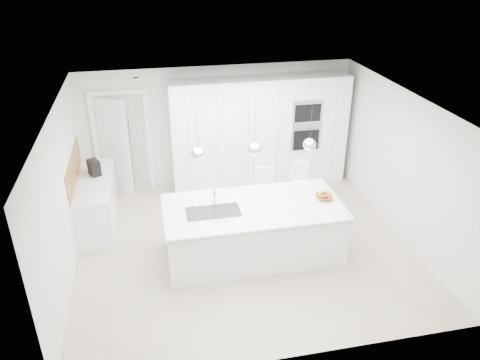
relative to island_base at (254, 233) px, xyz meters
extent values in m
plane|color=#BAAA95|center=(-0.10, 0.30, -0.43)|extent=(5.50, 5.50, 0.00)
plane|color=silver|center=(-0.10, 2.80, 0.82)|extent=(5.50, 0.00, 5.50)
plane|color=silver|center=(-2.85, 0.30, 0.82)|extent=(0.00, 5.00, 5.00)
plane|color=white|center=(-0.10, 0.30, 2.07)|extent=(5.50, 5.50, 0.00)
cube|color=white|center=(0.70, 2.50, 0.72)|extent=(3.60, 0.60, 2.30)
cube|color=white|center=(-2.30, 2.72, 0.57)|extent=(0.76, 0.38, 2.00)
cube|color=white|center=(-2.55, 1.50, 0.00)|extent=(0.60, 1.80, 0.86)
cube|color=white|center=(-2.55, 1.50, 0.45)|extent=(0.62, 1.82, 0.04)
cube|color=olive|center=(-2.84, 1.50, 0.72)|extent=(0.02, 1.80, 0.50)
cube|color=white|center=(0.00, 0.00, 0.00)|extent=(2.80, 1.20, 0.86)
cube|color=white|center=(0.00, 0.05, 0.45)|extent=(2.84, 1.40, 0.04)
cylinder|color=white|center=(-0.60, 0.20, 0.62)|extent=(0.02, 0.02, 0.30)
sphere|color=white|center=(-0.85, 0.00, 1.47)|extent=(0.20, 0.20, 0.20)
sphere|color=white|center=(0.00, 0.00, 1.47)|extent=(0.20, 0.20, 0.20)
sphere|color=white|center=(0.85, 0.00, 1.47)|extent=(0.20, 0.20, 0.20)
imported|color=olive|center=(1.18, 0.04, 0.50)|extent=(0.33, 0.33, 0.07)
cube|color=black|center=(-2.53, 1.72, 0.61)|extent=(0.26, 0.30, 0.28)
sphere|color=#9F2314|center=(1.19, 0.09, 0.54)|extent=(0.08, 0.08, 0.08)
sphere|color=#9F2314|center=(1.18, -0.01, 0.54)|extent=(0.08, 0.08, 0.08)
sphere|color=#9F2314|center=(1.15, 0.08, 0.54)|extent=(0.08, 0.08, 0.08)
torus|color=yellow|center=(1.17, 0.01, 0.59)|extent=(0.25, 0.18, 0.23)
camera|label=1|loc=(-1.51, -6.18, 4.19)|focal=35.00mm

